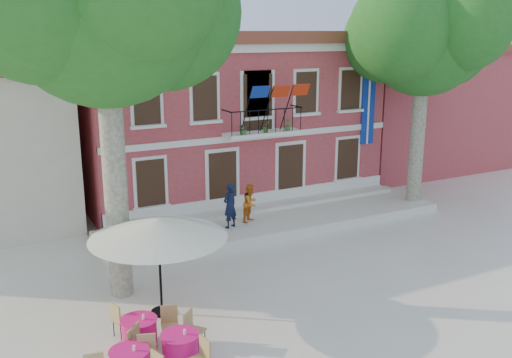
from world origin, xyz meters
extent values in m
plane|color=beige|center=(0.00, 0.00, 0.00)|extent=(90.00, 90.00, 0.00)
cube|color=#B94347|center=(2.00, 10.00, 3.50)|extent=(13.00, 8.00, 7.00)
cube|color=brown|center=(2.00, 10.00, 7.25)|extent=(13.50, 8.50, 0.50)
cube|color=silver|center=(2.00, 6.05, 6.85)|extent=(13.30, 0.35, 0.35)
cube|color=silver|center=(2.00, 5.55, 3.50)|extent=(3.20, 0.90, 0.15)
cube|color=black|center=(2.00, 5.15, 4.50)|extent=(3.20, 0.04, 0.04)
cube|color=#0D2D95|center=(7.60, 5.94, 4.30)|extent=(0.70, 0.05, 3.60)
cube|color=navy|center=(1.10, 4.80, 5.25)|extent=(0.76, 0.27, 0.47)
cube|color=#B3260B|center=(2.00, 4.80, 5.25)|extent=(0.76, 0.29, 0.47)
cube|color=#B3260B|center=(2.90, 4.80, 5.25)|extent=(0.76, 0.27, 0.47)
imported|color=#26591E|center=(1.00, 5.25, 3.82)|extent=(0.43, 0.37, 0.48)
imported|color=#26591E|center=(2.00, 5.25, 3.82)|extent=(0.26, 0.21, 0.48)
imported|color=#26591E|center=(3.00, 5.25, 3.82)|extent=(0.27, 0.27, 0.48)
cube|color=#B94347|center=(14.00, 11.00, 3.00)|extent=(9.00, 9.00, 6.00)
cube|color=brown|center=(14.00, 11.00, 6.20)|extent=(9.40, 9.40, 0.40)
cube|color=silver|center=(2.00, 4.40, 0.15)|extent=(14.00, 3.40, 0.30)
cylinder|color=#A59E84|center=(-5.09, 1.05, 3.56)|extent=(0.66, 0.66, 7.11)
cylinder|color=#A59E84|center=(8.51, 3.67, 3.14)|extent=(0.61, 0.61, 6.28)
sphere|color=#1E5B1C|center=(8.51, 3.67, 7.36)|extent=(5.03, 5.03, 5.03)
cylinder|color=black|center=(-4.44, -0.66, 0.04)|extent=(0.58, 0.58, 0.08)
cylinder|color=black|center=(-4.44, -0.66, 1.21)|extent=(0.07, 0.07, 2.42)
cone|color=silver|center=(-4.44, -0.66, 2.47)|extent=(3.68, 3.68, 0.53)
imported|color=black|center=(-0.16, 4.08, 1.17)|extent=(0.74, 0.63, 1.73)
imported|color=orange|center=(0.85, 4.36, 1.04)|extent=(0.91, 0.86, 1.49)
cylinder|color=#EE166A|center=(-4.83, -3.24, 0.38)|extent=(0.84, 0.84, 0.75)
cylinder|color=#EE166A|center=(-4.83, -3.24, 0.76)|extent=(0.90, 0.90, 0.02)
cube|color=tan|center=(-4.27, -2.74, 0.47)|extent=(0.59, 0.59, 0.95)
cube|color=tan|center=(-5.54, -2.99, 0.47)|extent=(0.53, 0.53, 0.95)
cylinder|color=#EE166A|center=(-5.47, -2.11, 0.38)|extent=(0.84, 0.84, 0.75)
cylinder|color=#EE166A|center=(-5.47, -2.11, 0.76)|extent=(0.90, 0.90, 0.02)
cube|color=tan|center=(-5.69, -1.39, 0.47)|extent=(0.53, 0.53, 0.95)
cube|color=tan|center=(-5.98, -2.66, 0.47)|extent=(0.59, 0.59, 0.95)
cube|color=tan|center=(-4.74, -2.27, 0.47)|extent=(0.50, 0.50, 0.95)
cylinder|color=#EE166A|center=(-6.05, -3.38, 0.76)|extent=(0.90, 0.90, 0.02)
cube|color=tan|center=(-5.57, -2.80, 0.47)|extent=(0.59, 0.59, 0.95)
camera|label=1|loc=(-8.70, -14.47, 7.53)|focal=40.00mm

